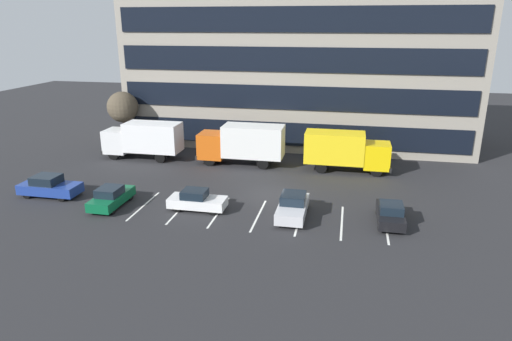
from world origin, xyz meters
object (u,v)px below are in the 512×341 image
(sedan_silver, at_px, (293,206))
(box_truck_white, at_px, (144,138))
(sedan_white, at_px, (197,200))
(sedan_navy, at_px, (49,186))
(box_truck_yellow_all, at_px, (345,150))
(box_truck_orange, at_px, (243,143))
(sedan_forest, at_px, (111,197))
(bare_tree, at_px, (123,107))
(sedan_black, at_px, (390,214))

(sedan_silver, bearing_deg, box_truck_white, 145.33)
(sedan_white, relative_size, sedan_navy, 0.89)
(box_truck_yellow_all, distance_m, sedan_silver, 11.29)
(box_truck_orange, distance_m, sedan_white, 11.14)
(box_truck_orange, bearing_deg, sedan_forest, -120.40)
(bare_tree, bearing_deg, box_truck_orange, -13.16)
(box_truck_white, distance_m, sedan_black, 24.54)
(sedan_navy, xyz_separation_m, bare_tree, (-0.86, 13.91, 3.53))
(sedan_forest, bearing_deg, bare_tree, 113.43)
(box_truck_white, xyz_separation_m, box_truck_orange, (9.68, 0.03, 0.10))
(sedan_navy, distance_m, sedan_forest, 5.63)
(box_truck_yellow_all, bearing_deg, sedan_silver, -106.60)
(bare_tree, bearing_deg, sedan_white, -48.34)
(sedan_silver, xyz_separation_m, bare_tree, (-19.30, 14.00, 3.55))
(box_truck_white, bearing_deg, sedan_silver, -34.67)
(box_truck_yellow_all, bearing_deg, sedan_navy, -153.77)
(box_truck_orange, relative_size, sedan_white, 1.98)
(sedan_white, height_order, bare_tree, bare_tree)
(sedan_white, height_order, sedan_black, sedan_white)
(box_truck_white, height_order, sedan_silver, box_truck_white)
(box_truck_orange, height_order, sedan_forest, box_truck_orange)
(sedan_silver, bearing_deg, sedan_white, -178.81)
(sedan_white, bearing_deg, box_truck_orange, 86.39)
(sedan_navy, relative_size, sedan_forest, 1.10)
(sedan_forest, bearing_deg, sedan_navy, 170.88)
(sedan_white, relative_size, bare_tree, 0.68)
(sedan_black, relative_size, sedan_navy, 0.88)
(sedan_black, relative_size, sedan_forest, 0.97)
(sedan_black, relative_size, sedan_silver, 0.90)
(box_truck_orange, xyz_separation_m, sedan_navy, (-12.42, -10.80, -1.31))
(sedan_black, xyz_separation_m, sedan_silver, (-6.37, -0.24, 0.07))
(sedan_white, distance_m, sedan_navy, 11.72)
(box_truck_orange, height_order, bare_tree, bare_tree)
(sedan_navy, height_order, sedan_forest, sedan_navy)
(bare_tree, bearing_deg, sedan_forest, -66.57)
(sedan_navy, distance_m, sedan_silver, 18.44)
(box_truck_white, bearing_deg, sedan_forest, -76.39)
(sedan_black, distance_m, sedan_forest, 19.28)
(sedan_navy, bearing_deg, sedan_silver, -0.29)
(sedan_black, xyz_separation_m, sedan_forest, (-19.25, -1.04, 0.02))
(box_truck_orange, bearing_deg, sedan_navy, -138.98)
(box_truck_orange, xyz_separation_m, bare_tree, (-13.27, 3.10, 2.22))
(sedan_navy, relative_size, bare_tree, 0.76)
(box_truck_orange, xyz_separation_m, sedan_forest, (-6.86, -11.69, -1.38))
(box_truck_white, distance_m, box_truck_yellow_all, 18.92)
(box_truck_white, relative_size, sedan_silver, 1.73)
(box_truck_white, height_order, sedan_navy, box_truck_white)
(box_truck_orange, distance_m, sedan_forest, 13.63)
(box_truck_orange, bearing_deg, bare_tree, 166.84)
(sedan_silver, bearing_deg, sedan_black, 2.18)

